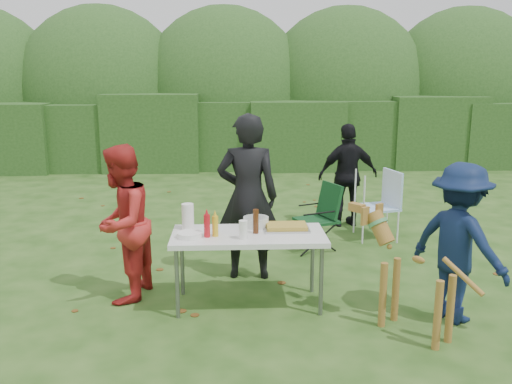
{
  "coord_description": "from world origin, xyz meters",
  "views": [
    {
      "loc": [
        0.13,
        -4.98,
        2.28
      ],
      "look_at": [
        0.4,
        0.79,
        1.0
      ],
      "focal_mm": 38.0,
      "sensor_mm": 36.0,
      "label": 1
    }
  ],
  "objects_px": {
    "person_black_puffy": "(348,175)",
    "mustard_bottle": "(215,226)",
    "child": "(459,243)",
    "dog": "(417,278)",
    "lawn_chair": "(376,204)",
    "camping_chair": "(316,216)",
    "paper_towel_roll": "(188,216)",
    "ketchup_bottle": "(207,226)",
    "person_red_jacket": "(121,224)",
    "beer_bottle": "(256,221)",
    "folding_table": "(248,239)",
    "person_cook": "(248,197)"
  },
  "relations": [
    {
      "from": "person_black_puffy",
      "to": "mustard_bottle",
      "type": "xyz_separation_m",
      "value": [
        -1.91,
        -2.87,
        0.07
      ]
    },
    {
      "from": "mustard_bottle",
      "to": "child",
      "type": "bearing_deg",
      "value": -8.7
    },
    {
      "from": "dog",
      "to": "lawn_chair",
      "type": "relative_size",
      "value": 1.16
    },
    {
      "from": "camping_chair",
      "to": "paper_towel_roll",
      "type": "relative_size",
      "value": 3.35
    },
    {
      "from": "ketchup_bottle",
      "to": "paper_towel_roll",
      "type": "distance_m",
      "value": 0.34
    },
    {
      "from": "person_red_jacket",
      "to": "mustard_bottle",
      "type": "distance_m",
      "value": 0.99
    },
    {
      "from": "person_black_puffy",
      "to": "child",
      "type": "bearing_deg",
      "value": 89.2
    },
    {
      "from": "person_red_jacket",
      "to": "beer_bottle",
      "type": "xyz_separation_m",
      "value": [
        1.34,
        -0.2,
        0.06
      ]
    },
    {
      "from": "lawn_chair",
      "to": "beer_bottle",
      "type": "xyz_separation_m",
      "value": [
        -1.78,
        -2.14,
        0.38
      ]
    },
    {
      "from": "folding_table",
      "to": "child",
      "type": "bearing_deg",
      "value": -12.23
    },
    {
      "from": "mustard_bottle",
      "to": "lawn_chair",
      "type": "bearing_deg",
      "value": 45.68
    },
    {
      "from": "folding_table",
      "to": "dog",
      "type": "xyz_separation_m",
      "value": [
        1.45,
        -0.7,
        -0.16
      ]
    },
    {
      "from": "paper_towel_roll",
      "to": "mustard_bottle",
      "type": "bearing_deg",
      "value": -42.67
    },
    {
      "from": "child",
      "to": "ketchup_bottle",
      "type": "xyz_separation_m",
      "value": [
        -2.32,
        0.32,
        0.1
      ]
    },
    {
      "from": "lawn_chair",
      "to": "paper_towel_roll",
      "type": "bearing_deg",
      "value": 25.01
    },
    {
      "from": "mustard_bottle",
      "to": "person_black_puffy",
      "type": "bearing_deg",
      "value": 56.43
    },
    {
      "from": "folding_table",
      "to": "child",
      "type": "height_order",
      "value": "child"
    },
    {
      "from": "person_red_jacket",
      "to": "ketchup_bottle",
      "type": "distance_m",
      "value": 0.92
    },
    {
      "from": "lawn_chair",
      "to": "ketchup_bottle",
      "type": "xyz_separation_m",
      "value": [
        -2.25,
        -2.25,
        0.37
      ]
    },
    {
      "from": "ketchup_bottle",
      "to": "lawn_chair",
      "type": "bearing_deg",
      "value": 44.95
    },
    {
      "from": "person_red_jacket",
      "to": "lawn_chair",
      "type": "bearing_deg",
      "value": 133.97
    },
    {
      "from": "lawn_chair",
      "to": "mustard_bottle",
      "type": "distance_m",
      "value": 3.13
    },
    {
      "from": "child",
      "to": "person_cook",
      "type": "bearing_deg",
      "value": 23.26
    },
    {
      "from": "child",
      "to": "beer_bottle",
      "type": "bearing_deg",
      "value": 42.22
    },
    {
      "from": "dog",
      "to": "beer_bottle",
      "type": "height_order",
      "value": "dog"
    },
    {
      "from": "dog",
      "to": "ketchup_bottle",
      "type": "distance_m",
      "value": 1.97
    },
    {
      "from": "folding_table",
      "to": "person_red_jacket",
      "type": "distance_m",
      "value": 1.29
    },
    {
      "from": "lawn_chair",
      "to": "paper_towel_roll",
      "type": "relative_size",
      "value": 3.69
    },
    {
      "from": "dog",
      "to": "ketchup_bottle",
      "type": "height_order",
      "value": "dog"
    },
    {
      "from": "person_cook",
      "to": "child",
      "type": "xyz_separation_m",
      "value": [
        1.9,
        -1.18,
        -0.18
      ]
    },
    {
      "from": "child",
      "to": "lawn_chair",
      "type": "relative_size",
      "value": 1.56
    },
    {
      "from": "lawn_chair",
      "to": "person_red_jacket",
      "type": "bearing_deg",
      "value": 18.16
    },
    {
      "from": "lawn_chair",
      "to": "paper_towel_roll",
      "type": "xyz_separation_m",
      "value": [
        -2.45,
        -1.97,
        0.39
      ]
    },
    {
      "from": "child",
      "to": "mustard_bottle",
      "type": "distance_m",
      "value": 2.27
    },
    {
      "from": "folding_table",
      "to": "dog",
      "type": "relative_size",
      "value": 1.35
    },
    {
      "from": "dog",
      "to": "paper_towel_roll",
      "type": "height_order",
      "value": "dog"
    },
    {
      "from": "camping_chair",
      "to": "ketchup_bottle",
      "type": "bearing_deg",
      "value": 31.4
    },
    {
      "from": "person_cook",
      "to": "mustard_bottle",
      "type": "bearing_deg",
      "value": 70.93
    },
    {
      "from": "person_cook",
      "to": "beer_bottle",
      "type": "distance_m",
      "value": 0.76
    },
    {
      "from": "folding_table",
      "to": "camping_chair",
      "type": "bearing_deg",
      "value": 61.24
    },
    {
      "from": "child",
      "to": "beer_bottle",
      "type": "height_order",
      "value": "child"
    },
    {
      "from": "camping_chair",
      "to": "lawn_chair",
      "type": "distance_m",
      "value": 1.0
    },
    {
      "from": "dog",
      "to": "camping_chair",
      "type": "xyz_separation_m",
      "value": [
        -0.5,
        2.42,
        -0.09
      ]
    },
    {
      "from": "dog",
      "to": "camping_chair",
      "type": "distance_m",
      "value": 2.48
    },
    {
      "from": "person_cook",
      "to": "folding_table",
      "type": "bearing_deg",
      "value": 91.55
    },
    {
      "from": "person_red_jacket",
      "to": "dog",
      "type": "distance_m",
      "value": 2.88
    },
    {
      "from": "child",
      "to": "lawn_chair",
      "type": "distance_m",
      "value": 2.58
    },
    {
      "from": "person_black_puffy",
      "to": "ketchup_bottle",
      "type": "relative_size",
      "value": 7.02
    },
    {
      "from": "mustard_bottle",
      "to": "ketchup_bottle",
      "type": "bearing_deg",
      "value": -164.7
    },
    {
      "from": "child",
      "to": "paper_towel_roll",
      "type": "distance_m",
      "value": 2.6
    }
  ]
}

